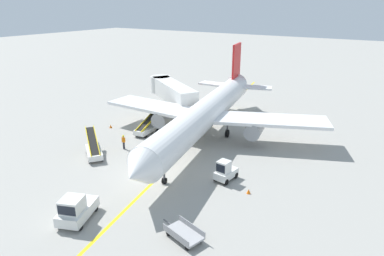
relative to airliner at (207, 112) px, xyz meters
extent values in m
plane|color=#9E9B93|center=(-0.02, -11.11, -3.42)|extent=(300.00, 300.00, 0.00)
cube|color=yellow|center=(0.11, -6.11, -3.41)|extent=(15.77, 78.55, 0.01)
cylinder|color=white|center=(0.11, -0.53, 0.03)|extent=(9.04, 30.07, 3.30)
cone|color=white|center=(3.24, -16.43, 0.03)|extent=(3.64, 2.98, 3.23)
cone|color=white|center=(-3.07, 15.56, 0.43)|extent=(3.62, 3.35, 3.14)
cube|color=white|center=(7.16, 2.39, -0.37)|extent=(13.68, 9.16, 0.36)
cylinder|color=gray|center=(5.75, 1.09, -1.37)|extent=(2.48, 3.51, 1.90)
cube|color=white|center=(-7.53, -0.51, -0.37)|extent=(13.06, 4.59, 0.36)
cylinder|color=gray|center=(-5.73, -1.18, -1.37)|extent=(2.48, 3.51, 1.90)
cube|color=red|center=(-2.60, 13.20, 4.08)|extent=(1.05, 3.98, 5.20)
cube|color=white|center=(0.42, 13.39, 0.43)|extent=(5.63, 3.78, 0.24)
cube|color=white|center=(-5.47, 12.23, 0.43)|extent=(5.31, 2.48, 0.24)
cylinder|color=#4C4C51|center=(2.33, -11.82, -1.86)|extent=(0.20, 0.20, 3.12)
cylinder|color=black|center=(2.33, -11.82, -3.14)|extent=(0.45, 0.62, 0.56)
cylinder|color=#4C4C51|center=(1.88, 1.85, -1.86)|extent=(0.20, 0.20, 3.12)
cylinder|color=black|center=(1.88, 1.85, -2.94)|extent=(0.53, 1.01, 0.96)
cylinder|color=#4C4C51|center=(-2.44, 1.00, -1.86)|extent=(0.20, 0.20, 3.12)
cylinder|color=black|center=(-2.44, 1.00, -2.94)|extent=(0.53, 1.01, 0.96)
cube|color=black|center=(2.85, -14.47, 0.38)|extent=(2.95, 1.52, 0.60)
cube|color=silver|center=(-8.70, 5.32, 0.18)|extent=(11.43, 8.81, 2.50)
cylinder|color=silver|center=(-13.45, 8.48, 0.18)|extent=(3.20, 3.20, 2.50)
cylinder|color=#59595B|center=(-7.20, 4.32, -2.24)|extent=(0.56, 0.56, 2.35)
cube|color=#333338|center=(-7.20, 4.32, -3.17)|extent=(1.80, 1.40, 0.50)
cube|color=silver|center=(0.05, -19.88, -2.72)|extent=(3.08, 4.05, 0.80)
cube|color=silver|center=(0.28, -20.47, -1.77)|extent=(2.01, 2.06, 1.10)
cube|color=black|center=(0.56, -21.19, -1.77)|extent=(1.36, 0.59, 0.77)
cylinder|color=black|center=(1.26, -20.76, -3.12)|extent=(0.42, 0.64, 0.60)
cylinder|color=black|center=(-0.25, -21.35, -3.12)|extent=(0.42, 0.64, 0.60)
cylinder|color=black|center=(0.34, -18.42, -3.12)|extent=(0.42, 0.64, 0.60)
cylinder|color=black|center=(-1.17, -19.01, -3.12)|extent=(0.42, 0.64, 0.60)
cube|color=silver|center=(6.83, -8.12, -2.77)|extent=(1.57, 2.54, 0.70)
cube|color=silver|center=(6.78, -8.54, -1.87)|extent=(1.16, 1.19, 1.10)
cube|color=black|center=(6.72, -9.05, -1.87)|extent=(0.98, 0.19, 0.77)
cylinder|color=black|center=(7.28, -9.02, -3.12)|extent=(0.29, 0.62, 0.60)
cylinder|color=black|center=(6.18, -8.89, -3.12)|extent=(0.29, 0.62, 0.60)
cylinder|color=black|center=(7.48, -7.35, -3.12)|extent=(0.29, 0.62, 0.60)
cylinder|color=black|center=(6.38, -7.22, -3.12)|extent=(0.29, 0.62, 0.60)
cube|color=silver|center=(-7.59, -11.24, -2.82)|extent=(3.95, 3.46, 0.60)
cylinder|color=black|center=(-9.04, -10.97, -3.12)|extent=(0.61, 0.53, 0.60)
cylinder|color=black|center=(-8.28, -9.94, -3.12)|extent=(0.61, 0.53, 0.60)
cylinder|color=black|center=(-6.90, -12.54, -3.12)|extent=(0.61, 0.53, 0.60)
cylinder|color=black|center=(-6.14, -11.52, -3.12)|extent=(0.61, 0.53, 0.60)
cube|color=black|center=(-8.07, -10.88, -1.87)|extent=(4.56, 3.69, 1.76)
cube|color=yellow|center=(-8.34, -11.25, -1.75)|extent=(4.09, 3.04, 1.84)
cube|color=yellow|center=(-7.81, -10.52, -1.75)|extent=(4.09, 3.04, 1.84)
cube|color=silver|center=(-7.35, -2.63, -2.82)|extent=(1.91, 3.94, 0.60)
cylinder|color=black|center=(-8.13, -1.38, -3.12)|extent=(0.28, 0.62, 0.60)
cylinder|color=black|center=(-6.86, -1.24, -3.12)|extent=(0.28, 0.62, 0.60)
cylinder|color=black|center=(-7.84, -4.02, -3.12)|extent=(0.28, 0.62, 0.60)
cylinder|color=black|center=(-6.57, -3.88, -3.12)|extent=(0.28, 0.62, 0.60)
cube|color=black|center=(-7.42, -2.03, -1.87)|extent=(1.44, 5.06, 1.76)
cube|color=yellow|center=(-7.86, -2.08, -1.75)|extent=(0.63, 5.00, 1.84)
cube|color=yellow|center=(-6.97, -1.98, -1.75)|extent=(0.63, 5.00, 1.84)
cube|color=#A5A5A8|center=(8.31, -17.51, -2.98)|extent=(3.10, 2.20, 0.16)
cube|color=#4C4C51|center=(6.53, -17.02, -3.00)|extent=(0.89, 0.32, 0.08)
cylinder|color=#4C4C51|center=(6.09, -16.89, -3.00)|extent=(0.12, 0.12, 0.05)
cube|color=gray|center=(8.11, -18.24, -2.73)|extent=(2.71, 0.81, 0.50)
cube|color=gray|center=(8.51, -16.79, -2.73)|extent=(2.71, 0.81, 0.50)
cylinder|color=black|center=(7.13, -17.81, -3.24)|extent=(0.38, 0.21, 0.36)
cylinder|color=black|center=(7.46, -16.65, -3.24)|extent=(0.38, 0.21, 0.36)
cylinder|color=black|center=(9.16, -18.37, -3.24)|extent=(0.38, 0.21, 0.36)
cylinder|color=black|center=(9.48, -17.22, -3.24)|extent=(0.38, 0.21, 0.36)
cylinder|color=#26262D|center=(-6.40, -7.87, -2.99)|extent=(0.24, 0.24, 0.85)
cube|color=orange|center=(-6.40, -7.87, -2.29)|extent=(0.36, 0.22, 0.56)
sphere|color=#9E7051|center=(-6.40, -7.87, -1.90)|extent=(0.20, 0.20, 0.20)
sphere|color=yellow|center=(-6.40, -7.87, -1.84)|extent=(0.24, 0.24, 0.24)
cylinder|color=#26262D|center=(-2.22, -6.09, -2.99)|extent=(0.24, 0.24, 0.85)
cube|color=orange|center=(-2.22, -6.09, -2.29)|extent=(0.36, 0.22, 0.56)
sphere|color=#9E7051|center=(-2.22, -6.09, -1.90)|extent=(0.20, 0.20, 0.20)
sphere|color=yellow|center=(-2.22, -6.09, -1.84)|extent=(0.24, 0.24, 0.24)
cone|color=orange|center=(9.67, -9.29, -3.20)|extent=(0.36, 0.36, 0.44)
cone|color=orange|center=(-12.84, -3.55, -3.20)|extent=(0.36, 0.36, 0.44)
camera|label=1|loc=(19.71, -34.35, 12.43)|focal=32.24mm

